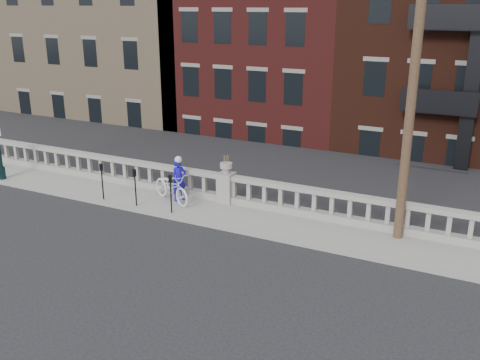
% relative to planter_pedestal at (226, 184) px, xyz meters
% --- Properties ---
extents(ground, '(120.00, 120.00, 0.00)m').
position_rel_planter_pedestal_xyz_m(ground, '(0.00, -3.95, -0.83)').
color(ground, black).
rests_on(ground, ground).
extents(sidewalk, '(32.00, 2.20, 0.15)m').
position_rel_planter_pedestal_xyz_m(sidewalk, '(0.00, -0.95, -0.76)').
color(sidewalk, gray).
rests_on(sidewalk, ground).
extents(balustrade, '(28.00, 0.34, 1.03)m').
position_rel_planter_pedestal_xyz_m(balustrade, '(0.00, 0.00, -0.19)').
color(balustrade, gray).
rests_on(balustrade, sidewalk).
extents(planter_pedestal, '(0.55, 0.55, 1.76)m').
position_rel_planter_pedestal_xyz_m(planter_pedestal, '(0.00, 0.00, 0.00)').
color(planter_pedestal, gray).
rests_on(planter_pedestal, sidewalk).
extents(lower_level, '(80.00, 44.00, 20.80)m').
position_rel_planter_pedestal_xyz_m(lower_level, '(0.56, 19.09, 1.80)').
color(lower_level, '#605E59').
rests_on(lower_level, ground).
extents(utility_pole, '(1.60, 0.28, 10.00)m').
position_rel_planter_pedestal_xyz_m(utility_pole, '(6.20, -0.35, 4.41)').
color(utility_pole, '#422D1E').
rests_on(utility_pole, sidewalk).
extents(parking_meter_b, '(0.10, 0.09, 1.36)m').
position_rel_planter_pedestal_xyz_m(parking_meter_b, '(-4.19, -1.80, 0.17)').
color(parking_meter_b, black).
rests_on(parking_meter_b, sidewalk).
extents(parking_meter_c, '(0.10, 0.09, 1.36)m').
position_rel_planter_pedestal_xyz_m(parking_meter_c, '(-2.69, -1.80, 0.17)').
color(parking_meter_c, black).
rests_on(parking_meter_c, sidewalk).
extents(parking_meter_d, '(0.10, 0.09, 1.36)m').
position_rel_planter_pedestal_xyz_m(parking_meter_d, '(-1.19, -1.80, 0.17)').
color(parking_meter_d, black).
rests_on(parking_meter_d, sidewalk).
extents(bicycle, '(2.21, 1.52, 1.10)m').
position_rel_planter_pedestal_xyz_m(bicycle, '(-1.80, -0.86, -0.13)').
color(bicycle, silver).
rests_on(bicycle, sidewalk).
extents(cyclist, '(0.58, 0.68, 1.57)m').
position_rel_planter_pedestal_xyz_m(cyclist, '(-1.60, -0.64, 0.11)').
color(cyclist, '#130BB3').
rests_on(cyclist, sidewalk).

